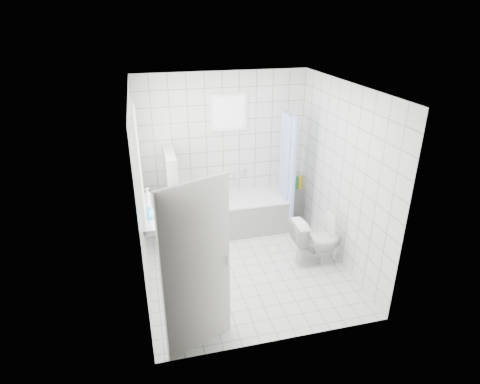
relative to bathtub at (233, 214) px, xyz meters
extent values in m
plane|color=white|center=(-0.08, -1.12, -0.29)|extent=(3.00, 3.00, 0.00)
plane|color=white|center=(-0.08, -1.12, 2.31)|extent=(3.00, 3.00, 0.00)
cube|color=white|center=(-0.08, 0.38, 1.01)|extent=(2.80, 0.02, 2.60)
cube|color=white|center=(-0.08, -2.62, 1.01)|extent=(2.80, 0.02, 2.60)
cube|color=white|center=(-1.48, -1.12, 1.01)|extent=(0.02, 3.00, 2.60)
cube|color=white|center=(1.32, -1.12, 1.01)|extent=(0.02, 3.00, 2.60)
cube|color=white|center=(-1.43, -0.82, 1.31)|extent=(0.01, 0.90, 1.40)
cube|color=white|center=(0.02, 0.33, 1.66)|extent=(0.50, 0.01, 0.50)
cube|color=white|center=(-1.39, -0.82, 0.57)|extent=(0.18, 1.02, 0.08)
cube|color=silver|center=(-0.96, -2.45, 0.71)|extent=(0.76, 0.34, 2.00)
cube|color=white|center=(0.00, 0.00, -0.02)|extent=(1.85, 0.75, 0.55)
cube|color=white|center=(0.00, 0.00, 0.27)|extent=(1.87, 0.77, 0.03)
cube|color=white|center=(-1.00, -0.05, 0.46)|extent=(0.15, 0.85, 1.50)
cube|color=white|center=(1.22, 0.25, -0.02)|extent=(0.40, 0.24, 0.55)
imported|color=white|center=(0.95, -1.28, 0.07)|extent=(0.71, 0.41, 0.72)
cylinder|color=silver|center=(0.87, -0.02, 1.71)|extent=(0.02, 0.80, 0.02)
cube|color=silver|center=(0.10, 0.33, 0.56)|extent=(0.18, 0.06, 0.06)
imported|color=silver|center=(-1.38, -0.68, 0.76)|extent=(0.16, 0.16, 0.31)
imported|color=#38C4FF|center=(-1.38, -0.99, 0.70)|extent=(0.09, 0.09, 0.18)
imported|color=#D96CCC|center=(-1.38, -0.52, 0.71)|extent=(0.11, 0.11, 0.19)
cylinder|color=green|center=(1.18, 0.18, 0.38)|extent=(0.06, 0.06, 0.25)
cylinder|color=yellow|center=(1.26, 0.17, 0.38)|extent=(0.06, 0.06, 0.25)
cylinder|color=red|center=(1.19, 0.29, 0.36)|extent=(0.06, 0.06, 0.20)
camera|label=1|loc=(-1.36, -5.89, 3.16)|focal=30.00mm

